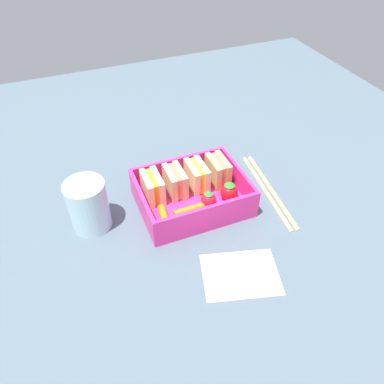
# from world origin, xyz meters

# --- Properties ---
(ground_plane) EXTENTS (1.20, 1.20, 0.02)m
(ground_plane) POSITION_xyz_m (0.00, 0.00, -0.01)
(ground_plane) COLOR #4A5C69
(bento_tray) EXTENTS (0.18, 0.14, 0.01)m
(bento_tray) POSITION_xyz_m (0.00, 0.00, 0.01)
(bento_tray) COLOR #EC2D88
(bento_tray) RESTS_ON ground_plane
(bento_rim) EXTENTS (0.18, 0.14, 0.04)m
(bento_rim) POSITION_xyz_m (0.00, 0.00, 0.03)
(bento_rim) COLOR #EC2D88
(bento_rim) RESTS_ON bento_tray
(sandwich_left) EXTENTS (0.03, 0.05, 0.05)m
(sandwich_left) POSITION_xyz_m (-0.06, 0.03, 0.04)
(sandwich_left) COLOR beige
(sandwich_left) RESTS_ON bento_tray
(sandwich_center_left) EXTENTS (0.03, 0.05, 0.05)m
(sandwich_center_left) POSITION_xyz_m (-0.02, 0.03, 0.04)
(sandwich_center_left) COLOR tan
(sandwich_center_left) RESTS_ON bento_tray
(sandwich_center) EXTENTS (0.03, 0.05, 0.05)m
(sandwich_center) POSITION_xyz_m (0.02, 0.03, 0.04)
(sandwich_center) COLOR beige
(sandwich_center) RESTS_ON bento_tray
(sandwich_center_right) EXTENTS (0.03, 0.05, 0.05)m
(sandwich_center_right) POSITION_xyz_m (0.06, 0.03, 0.04)
(sandwich_center_right) COLOR tan
(sandwich_center_right) RESTS_ON bento_tray
(carrot_stick_far_left) EXTENTS (0.02, 0.04, 0.01)m
(carrot_stick_far_left) POSITION_xyz_m (-0.06, -0.03, 0.02)
(carrot_stick_far_left) COLOR orange
(carrot_stick_far_left) RESTS_ON bento_tray
(carrot_stick_left) EXTENTS (0.05, 0.01, 0.01)m
(carrot_stick_left) POSITION_xyz_m (-0.02, -0.03, 0.02)
(carrot_stick_left) COLOR orange
(carrot_stick_left) RESTS_ON bento_tray
(strawberry_left) EXTENTS (0.02, 0.02, 0.03)m
(strawberry_left) POSITION_xyz_m (0.02, -0.02, 0.03)
(strawberry_left) COLOR red
(strawberry_left) RESTS_ON bento_tray
(strawberry_far_left) EXTENTS (0.03, 0.03, 0.04)m
(strawberry_far_left) POSITION_xyz_m (0.06, -0.02, 0.03)
(strawberry_far_left) COLOR red
(strawberry_far_left) RESTS_ON bento_tray
(chopstick_pair) EXTENTS (0.04, 0.20, 0.01)m
(chopstick_pair) POSITION_xyz_m (0.14, -0.02, 0.00)
(chopstick_pair) COLOR tan
(chopstick_pair) RESTS_ON ground_plane
(drinking_glass) EXTENTS (0.06, 0.06, 0.08)m
(drinking_glass) POSITION_xyz_m (-0.17, 0.02, 0.04)
(drinking_glass) COLOR silver
(drinking_glass) RESTS_ON ground_plane
(folded_napkin) EXTENTS (0.13, 0.11, 0.00)m
(folded_napkin) POSITION_xyz_m (0.01, -0.16, 0.00)
(folded_napkin) COLOR silver
(folded_napkin) RESTS_ON ground_plane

